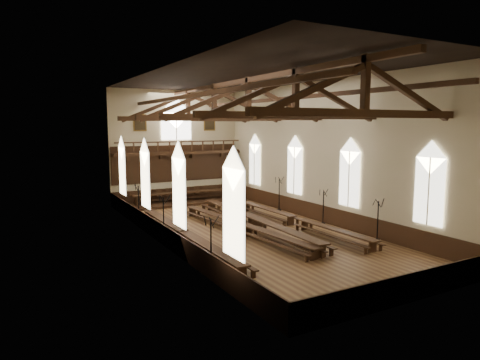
% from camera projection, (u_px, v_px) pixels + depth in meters
% --- Properties ---
extents(ground, '(26.00, 26.00, 0.00)m').
position_uv_depth(ground, '(248.00, 231.00, 28.09)').
color(ground, brown).
rests_on(ground, ground).
extents(room_walls, '(26.00, 26.00, 26.00)m').
position_uv_depth(room_walls, '(248.00, 132.00, 27.26)').
color(room_walls, beige).
rests_on(room_walls, ground).
extents(wainscot_band, '(12.00, 26.00, 1.20)m').
position_uv_depth(wainscot_band, '(248.00, 222.00, 28.01)').
color(wainscot_band, '#351D0F').
rests_on(wainscot_band, ground).
extents(side_windows, '(11.85, 19.80, 4.50)m').
position_uv_depth(side_windows, '(248.00, 174.00, 27.61)').
color(side_windows, white).
rests_on(side_windows, room_walls).
extents(end_window, '(2.80, 0.12, 3.80)m').
position_uv_depth(end_window, '(176.00, 121.00, 38.35)').
color(end_window, white).
rests_on(end_window, room_walls).
extents(minstrels_gallery, '(11.80, 1.24, 3.70)m').
position_uv_depth(minstrels_gallery, '(178.00, 158.00, 38.57)').
color(minstrels_gallery, '#3B1F13').
rests_on(minstrels_gallery, room_walls).
extents(portraits, '(7.75, 0.09, 1.45)m').
position_uv_depth(portraits, '(176.00, 123.00, 38.36)').
color(portraits, brown).
rests_on(portraits, room_walls).
extents(roof_trusses, '(11.70, 25.70, 2.80)m').
position_uv_depth(roof_trusses, '(248.00, 104.00, 27.04)').
color(roof_trusses, '#3B1F13').
rests_on(roof_trusses, room_walls).
extents(refectory_row_a, '(1.58, 14.48, 0.76)m').
position_uv_depth(refectory_row_a, '(184.00, 234.00, 25.03)').
color(refectory_row_a, '#3B1F13').
rests_on(refectory_row_a, ground).
extents(refectory_row_b, '(2.00, 13.94, 0.69)m').
position_uv_depth(refectory_row_b, '(241.00, 226.00, 27.33)').
color(refectory_row_b, '#3B1F13').
rests_on(refectory_row_b, ground).
extents(refectory_row_c, '(1.85, 14.99, 0.81)m').
position_uv_depth(refectory_row_c, '(254.00, 220.00, 28.59)').
color(refectory_row_c, '#3B1F13').
rests_on(refectory_row_c, ground).
extents(refectory_row_d, '(1.54, 13.92, 0.70)m').
position_uv_depth(refectory_row_d, '(297.00, 220.00, 28.93)').
color(refectory_row_d, '#3B1F13').
rests_on(refectory_row_d, ground).
extents(dais, '(11.40, 3.19, 0.21)m').
position_uv_depth(dais, '(182.00, 202.00, 37.88)').
color(dais, '#351D0F').
rests_on(dais, ground).
extents(high_table, '(8.82, 1.37, 0.82)m').
position_uv_depth(high_table, '(182.00, 193.00, 37.78)').
color(high_table, '#3B1F13').
rests_on(high_table, dais).
extents(high_chairs, '(5.90, 0.51, 1.09)m').
position_uv_depth(high_chairs, '(178.00, 193.00, 38.54)').
color(high_chairs, '#3B1F13').
rests_on(high_chairs, dais).
extents(candelabrum_left_near, '(0.79, 0.82, 2.71)m').
position_uv_depth(candelabrum_left_near, '(211.00, 256.00, 20.01)').
color(candelabrum_left_near, black).
rests_on(candelabrum_left_near, ground).
extents(candelabrum_left_mid, '(0.73, 0.85, 2.75)m').
position_uv_depth(candelabrum_left_mid, '(164.00, 226.00, 25.82)').
color(candelabrum_left_mid, black).
rests_on(candelabrum_left_mid, ground).
extents(candelabrum_left_far, '(0.80, 0.84, 2.78)m').
position_uv_depth(candelabrum_left_far, '(139.00, 211.00, 30.48)').
color(candelabrum_left_far, black).
rests_on(candelabrum_left_far, ground).
extents(candelabrum_right_near, '(0.76, 0.75, 2.56)m').
position_uv_depth(candelabrum_right_near, '(377.00, 228.00, 25.57)').
color(candelabrum_right_near, black).
rests_on(candelabrum_right_near, ground).
extents(candelabrum_right_mid, '(0.71, 0.75, 2.47)m').
position_uv_depth(candelabrum_right_mid, '(323.00, 214.00, 29.88)').
color(candelabrum_right_mid, black).
rests_on(candelabrum_right_mid, ground).
extents(candelabrum_right_far, '(0.79, 0.84, 2.77)m').
position_uv_depth(candelabrum_right_far, '(279.00, 200.00, 34.60)').
color(candelabrum_right_far, black).
rests_on(candelabrum_right_far, ground).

